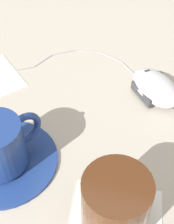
% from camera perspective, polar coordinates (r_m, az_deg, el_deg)
% --- Properties ---
extents(ground_plane, '(3.00, 3.00, 0.00)m').
position_cam_1_polar(ground_plane, '(0.47, -4.43, -5.53)').
color(ground_plane, '#B2A899').
extents(saucer, '(0.15, 0.15, 0.01)m').
position_cam_1_polar(saucer, '(0.46, -14.78, -8.50)').
color(saucer, navy).
rests_on(saucer, ground).
extents(computer_mouse, '(0.12, 0.11, 0.04)m').
position_cam_1_polar(computer_mouse, '(0.54, 12.40, 4.44)').
color(computer_mouse, silver).
rests_on(computer_mouse, ground).
extents(mouse_cable, '(0.15, 0.28, 0.00)m').
position_cam_1_polar(mouse_cable, '(0.62, -3.99, 9.12)').
color(mouse_cable, gray).
rests_on(mouse_cable, ground).
extents(drinking_glass, '(0.08, 0.08, 0.09)m').
position_cam_1_polar(drinking_glass, '(0.37, 5.17, -16.56)').
color(drinking_glass, '#4C2814').
rests_on(drinking_glass, napkin_under_glass).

